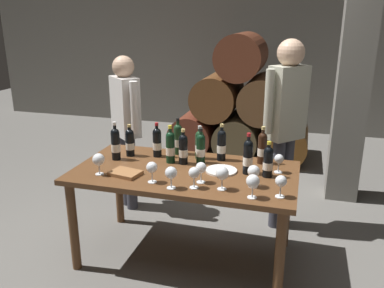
{
  "coord_description": "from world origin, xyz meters",
  "views": [
    {
      "loc": [
        0.84,
        -2.73,
        1.89
      ],
      "look_at": [
        0.0,
        0.2,
        0.91
      ],
      "focal_mm": 37.26,
      "sensor_mm": 36.0,
      "label": 1
    }
  ],
  "objects_px": {
    "wine_bottle_7": "(201,148)",
    "taster_seated_left": "(126,120)",
    "tasting_notebook": "(125,173)",
    "wine_bottle_3": "(116,144)",
    "wine_glass_9": "(222,174)",
    "wine_bottle_11": "(248,156)",
    "wine_bottle_1": "(178,139)",
    "wine_bottle_9": "(268,161)",
    "wine_glass_2": "(279,160)",
    "wine_glass_3": "(171,173)",
    "wine_glass_6": "(152,168)",
    "wine_glass_5": "(254,172)",
    "wine_bottle_8": "(130,142)",
    "serving_plate": "(221,171)",
    "wine_glass_1": "(194,173)",
    "wine_bottle_0": "(170,147)",
    "sommelier_presenting": "(286,118)",
    "wine_bottle_5": "(183,149)",
    "wine_bottle_4": "(200,144)",
    "wine_bottle_2": "(157,142)",
    "wine_bottle_10": "(262,148)",
    "wine_bottle_6": "(222,145)",
    "wine_glass_8": "(99,160)",
    "wine_glass_4": "(281,182)",
    "wine_glass_7": "(253,182)",
    "wine_glass_0": "(201,168)"
  },
  "relations": [
    {
      "from": "wine_bottle_10",
      "to": "wine_glass_3",
      "type": "distance_m",
      "value": 0.86
    },
    {
      "from": "wine_glass_4",
      "to": "wine_glass_8",
      "type": "height_order",
      "value": "wine_glass_8"
    },
    {
      "from": "wine_bottle_5",
      "to": "tasting_notebook",
      "type": "xyz_separation_m",
      "value": [
        -0.34,
        -0.35,
        -0.11
      ]
    },
    {
      "from": "wine_bottle_8",
      "to": "wine_bottle_5",
      "type": "bearing_deg",
      "value": -7.1
    },
    {
      "from": "wine_glass_3",
      "to": "wine_glass_2",
      "type": "bearing_deg",
      "value": 36.13
    },
    {
      "from": "wine_glass_8",
      "to": "wine_glass_3",
      "type": "bearing_deg",
      "value": -8.77
    },
    {
      "from": "wine_bottle_6",
      "to": "wine_bottle_0",
      "type": "bearing_deg",
      "value": -156.47
    },
    {
      "from": "wine_bottle_2",
      "to": "wine_glass_7",
      "type": "relative_size",
      "value": 1.81
    },
    {
      "from": "wine_bottle_0",
      "to": "wine_bottle_4",
      "type": "relative_size",
      "value": 1.11
    },
    {
      "from": "wine_bottle_6",
      "to": "wine_glass_9",
      "type": "height_order",
      "value": "wine_bottle_6"
    },
    {
      "from": "wine_bottle_7",
      "to": "wine_glass_1",
      "type": "bearing_deg",
      "value": -80.36
    },
    {
      "from": "wine_bottle_8",
      "to": "wine_glass_2",
      "type": "relative_size",
      "value": 1.88
    },
    {
      "from": "wine_glass_1",
      "to": "wine_glass_6",
      "type": "xyz_separation_m",
      "value": [
        -0.31,
        0.01,
        0.0
      ]
    },
    {
      "from": "wine_bottle_6",
      "to": "wine_glass_3",
      "type": "distance_m",
      "value": 0.68
    },
    {
      "from": "wine_bottle_7",
      "to": "sommelier_presenting",
      "type": "bearing_deg",
      "value": 41.94
    },
    {
      "from": "wine_bottle_0",
      "to": "wine_bottle_6",
      "type": "distance_m",
      "value": 0.42
    },
    {
      "from": "wine_glass_1",
      "to": "wine_glass_2",
      "type": "relative_size",
      "value": 1.05
    },
    {
      "from": "wine_bottle_1",
      "to": "wine_bottle_9",
      "type": "bearing_deg",
      "value": -21.34
    },
    {
      "from": "wine_bottle_4",
      "to": "taster_seated_left",
      "type": "distance_m",
      "value": 0.96
    },
    {
      "from": "wine_bottle_1",
      "to": "wine_glass_7",
      "type": "height_order",
      "value": "wine_bottle_1"
    },
    {
      "from": "taster_seated_left",
      "to": "wine_bottle_8",
      "type": "bearing_deg",
      "value": -62.09
    },
    {
      "from": "wine_glass_9",
      "to": "wine_bottle_11",
      "type": "bearing_deg",
      "value": 70.09
    },
    {
      "from": "wine_glass_6",
      "to": "serving_plate",
      "type": "xyz_separation_m",
      "value": [
        0.43,
        0.34,
        -0.1
      ]
    },
    {
      "from": "wine_bottle_5",
      "to": "wine_glass_8",
      "type": "xyz_separation_m",
      "value": [
        -0.53,
        -0.39,
        -0.01
      ]
    },
    {
      "from": "wine_bottle_2",
      "to": "wine_bottle_3",
      "type": "bearing_deg",
      "value": -151.36
    },
    {
      "from": "wine_bottle_0",
      "to": "wine_glass_6",
      "type": "distance_m",
      "value": 0.42
    },
    {
      "from": "wine_bottle_6",
      "to": "wine_glass_2",
      "type": "xyz_separation_m",
      "value": [
        0.47,
        -0.15,
        -0.03
      ]
    },
    {
      "from": "wine_bottle_7",
      "to": "taster_seated_left",
      "type": "relative_size",
      "value": 0.19
    },
    {
      "from": "wine_bottle_0",
      "to": "wine_bottle_10",
      "type": "distance_m",
      "value": 0.73
    },
    {
      "from": "wine_bottle_6",
      "to": "wine_glass_1",
      "type": "xyz_separation_m",
      "value": [
        -0.06,
        -0.6,
        -0.02
      ]
    },
    {
      "from": "wine_glass_4",
      "to": "serving_plate",
      "type": "bearing_deg",
      "value": 144.02
    },
    {
      "from": "wine_glass_4",
      "to": "sommelier_presenting",
      "type": "bearing_deg",
      "value": 92.21
    },
    {
      "from": "wine_bottle_0",
      "to": "serving_plate",
      "type": "height_order",
      "value": "wine_bottle_0"
    },
    {
      "from": "wine_bottle_10",
      "to": "wine_bottle_11",
      "type": "relative_size",
      "value": 0.96
    },
    {
      "from": "wine_glass_7",
      "to": "wine_bottle_11",
      "type": "bearing_deg",
      "value": 102.69
    },
    {
      "from": "tasting_notebook",
      "to": "wine_bottle_3",
      "type": "bearing_deg",
      "value": 138.05
    },
    {
      "from": "wine_bottle_9",
      "to": "wine_glass_9",
      "type": "xyz_separation_m",
      "value": [
        -0.27,
        -0.32,
        -0.0
      ]
    },
    {
      "from": "wine_glass_1",
      "to": "wine_glass_3",
      "type": "height_order",
      "value": "wine_glass_3"
    },
    {
      "from": "serving_plate",
      "to": "sommelier_presenting",
      "type": "xyz_separation_m",
      "value": [
        0.42,
        0.7,
        0.28
      ]
    },
    {
      "from": "wine_bottle_3",
      "to": "wine_glass_4",
      "type": "bearing_deg",
      "value": -15.0
    },
    {
      "from": "wine_bottle_10",
      "to": "wine_glass_2",
      "type": "relative_size",
      "value": 2.1
    },
    {
      "from": "serving_plate",
      "to": "wine_bottle_11",
      "type": "bearing_deg",
      "value": 4.36
    },
    {
      "from": "wine_glass_6",
      "to": "wine_bottle_1",
      "type": "bearing_deg",
      "value": 91.31
    },
    {
      "from": "wine_glass_7",
      "to": "wine_bottle_2",
      "type": "bearing_deg",
      "value": 146.21
    },
    {
      "from": "wine_bottle_11",
      "to": "wine_glass_5",
      "type": "distance_m",
      "value": 0.25
    },
    {
      "from": "wine_bottle_8",
      "to": "wine_glass_0",
      "type": "xyz_separation_m",
      "value": [
        0.72,
        -0.39,
        -0.01
      ]
    },
    {
      "from": "wine_bottle_6",
      "to": "serving_plate",
      "type": "xyz_separation_m",
      "value": [
        0.05,
        -0.25,
        -0.13
      ]
    },
    {
      "from": "wine_bottle_2",
      "to": "wine_bottle_6",
      "type": "relative_size",
      "value": 0.95
    },
    {
      "from": "wine_bottle_2",
      "to": "wine_bottle_11",
      "type": "relative_size",
      "value": 0.92
    },
    {
      "from": "wine_glass_2",
      "to": "wine_glass_3",
      "type": "bearing_deg",
      "value": -143.87
    }
  ]
}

